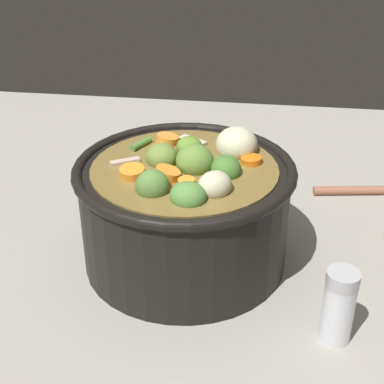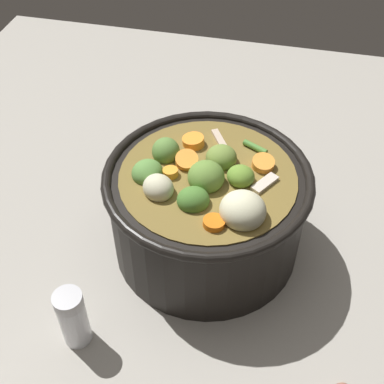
{
  "view_description": "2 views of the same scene",
  "coord_description": "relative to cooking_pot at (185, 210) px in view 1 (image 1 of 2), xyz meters",
  "views": [
    {
      "loc": [
        0.56,
        0.09,
        0.41
      ],
      "look_at": [
        0.01,
        0.01,
        0.1
      ],
      "focal_mm": 52.91,
      "sensor_mm": 36.0,
      "label": 1
    },
    {
      "loc": [
        -0.08,
        0.44,
        0.54
      ],
      "look_at": [
        0.02,
        0.0,
        0.1
      ],
      "focal_mm": 48.58,
      "sensor_mm": 36.0,
      "label": 2
    }
  ],
  "objects": [
    {
      "name": "ground_plane",
      "position": [
        -0.0,
        -0.0,
        -0.07
      ],
      "size": [
        1.1,
        1.1,
        0.0
      ],
      "primitive_type": "plane",
      "color": "#9E998E"
    },
    {
      "name": "cooking_pot",
      "position": [
        0.0,
        0.0,
        0.0
      ],
      "size": [
        0.25,
        0.25,
        0.15
      ],
      "color": "black",
      "rests_on": "ground_plane"
    },
    {
      "name": "salt_shaker",
      "position": [
        0.11,
        0.17,
        -0.03
      ],
      "size": [
        0.03,
        0.03,
        0.08
      ],
      "color": "silver",
      "rests_on": "ground_plane"
    }
  ]
}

